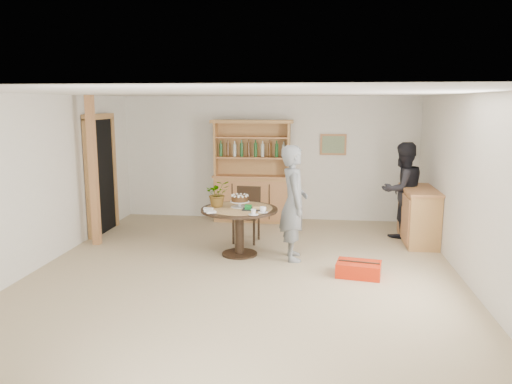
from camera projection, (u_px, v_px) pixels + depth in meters
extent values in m
plane|color=tan|center=(244.00, 274.00, 7.00)|extent=(7.00, 7.00, 0.00)
cube|color=white|center=(269.00, 158.00, 10.19)|extent=(6.00, 0.04, 2.50)
cube|color=white|center=(167.00, 273.00, 3.36)|extent=(6.00, 0.04, 2.50)
cube|color=white|center=(36.00, 182.00, 7.14)|extent=(0.04, 7.00, 2.50)
cube|color=white|center=(474.00, 192.00, 6.41)|extent=(0.04, 7.00, 2.50)
cube|color=white|center=(243.00, 93.00, 6.55)|extent=(6.00, 7.00, 0.04)
cube|color=#B97C4E|center=(333.00, 145.00, 9.95)|extent=(0.52, 0.03, 0.42)
cube|color=#59724C|center=(333.00, 145.00, 9.93)|extent=(0.44, 0.02, 0.34)
cube|color=black|center=(101.00, 176.00, 9.12)|extent=(0.10, 0.90, 2.10)
cube|color=tan|center=(89.00, 180.00, 8.63)|extent=(0.12, 0.10, 2.10)
cube|color=tan|center=(113.00, 172.00, 9.61)|extent=(0.12, 0.10, 2.10)
cube|color=tan|center=(98.00, 117.00, 8.93)|extent=(0.12, 1.10, 0.10)
cube|color=#B97C4E|center=(93.00, 171.00, 8.27)|extent=(0.12, 0.12, 2.50)
cube|color=tan|center=(252.00, 199.00, 10.12)|extent=(1.50, 0.50, 0.90)
cube|color=#B97C4E|center=(252.00, 176.00, 10.03)|extent=(1.56, 0.54, 0.04)
cube|color=tan|center=(253.00, 148.00, 10.03)|extent=(1.50, 0.04, 1.06)
cube|color=tan|center=(216.00, 149.00, 9.98)|extent=(0.04, 0.34, 1.06)
cube|color=tan|center=(289.00, 149.00, 9.80)|extent=(0.04, 0.34, 1.06)
cube|color=#B97C4E|center=(252.00, 157.00, 9.92)|extent=(1.44, 0.32, 0.03)
cube|color=#B97C4E|center=(252.00, 137.00, 9.85)|extent=(1.44, 0.32, 0.03)
cube|color=tan|center=(252.00, 121.00, 9.79)|extent=(1.62, 0.40, 0.06)
cylinder|color=#194C1E|center=(224.00, 149.00, 9.96)|extent=(0.07, 0.07, 0.28)
cylinder|color=#4C2D14|center=(232.00, 149.00, 9.94)|extent=(0.07, 0.07, 0.28)
cylinder|color=#B2BFB2|center=(240.00, 150.00, 9.92)|extent=(0.07, 0.07, 0.28)
cylinder|color=#194C1E|center=(248.00, 150.00, 9.90)|extent=(0.07, 0.07, 0.28)
cylinder|color=#4C2D14|center=(256.00, 150.00, 9.88)|extent=(0.07, 0.07, 0.28)
cylinder|color=#B2BFB2|center=(264.00, 150.00, 9.86)|extent=(0.07, 0.07, 0.28)
cylinder|color=#194C1E|center=(272.00, 150.00, 9.84)|extent=(0.07, 0.07, 0.28)
cylinder|color=#4C2D14|center=(280.00, 150.00, 9.82)|extent=(0.07, 0.07, 0.28)
cube|color=tan|center=(419.00, 217.00, 8.54)|extent=(0.50, 1.20, 0.90)
cube|color=#B97C4E|center=(420.00, 190.00, 8.46)|extent=(0.54, 1.26, 0.04)
cylinder|color=black|center=(239.00, 210.00, 7.78)|extent=(1.20, 1.20, 0.04)
cylinder|color=black|center=(240.00, 233.00, 7.84)|extent=(0.14, 0.14, 0.70)
cylinder|color=black|center=(240.00, 254.00, 7.91)|extent=(0.56, 0.56, 0.03)
cylinder|color=tan|center=(239.00, 208.00, 7.77)|extent=(1.04, 1.04, 0.01)
cube|color=black|center=(246.00, 216.00, 8.56)|extent=(0.46, 0.46, 0.04)
cube|color=black|center=(249.00, 200.00, 8.70)|extent=(0.42, 0.07, 0.46)
cube|color=black|center=(249.00, 188.00, 8.66)|extent=(0.42, 0.08, 0.05)
cube|color=black|center=(233.00, 231.00, 8.47)|extent=(0.04, 0.04, 0.44)
cube|color=black|center=(254.00, 233.00, 8.39)|extent=(0.04, 0.04, 0.44)
cube|color=black|center=(239.00, 226.00, 8.81)|extent=(0.04, 0.04, 0.44)
cube|color=black|center=(259.00, 227.00, 8.73)|extent=(0.04, 0.04, 0.44)
cylinder|color=white|center=(240.00, 207.00, 7.82)|extent=(0.28, 0.28, 0.01)
cylinder|color=white|center=(240.00, 204.00, 7.81)|extent=(0.05, 0.05, 0.08)
cylinder|color=white|center=(240.00, 202.00, 7.81)|extent=(0.30, 0.30, 0.01)
cylinder|color=#462B14|center=(240.00, 198.00, 7.80)|extent=(0.26, 0.26, 0.09)
cylinder|color=white|center=(240.00, 196.00, 7.79)|extent=(0.08, 0.08, 0.01)
sphere|color=white|center=(247.00, 196.00, 7.77)|extent=(0.04, 0.04, 0.04)
sphere|color=white|center=(247.00, 195.00, 7.83)|extent=(0.04, 0.04, 0.04)
sphere|color=white|center=(245.00, 194.00, 7.88)|extent=(0.04, 0.04, 0.04)
sphere|color=white|center=(241.00, 194.00, 7.91)|extent=(0.04, 0.04, 0.04)
sphere|color=white|center=(237.00, 194.00, 7.90)|extent=(0.04, 0.04, 0.04)
sphere|color=white|center=(234.00, 195.00, 7.86)|extent=(0.04, 0.04, 0.04)
sphere|color=white|center=(232.00, 195.00, 7.80)|extent=(0.04, 0.04, 0.04)
sphere|color=white|center=(233.00, 196.00, 7.74)|extent=(0.04, 0.04, 0.04)
sphere|color=white|center=(235.00, 197.00, 7.69)|extent=(0.04, 0.04, 0.04)
sphere|color=white|center=(239.00, 197.00, 7.67)|extent=(0.04, 0.04, 0.04)
sphere|color=white|center=(243.00, 197.00, 7.68)|extent=(0.04, 0.04, 0.04)
sphere|color=white|center=(246.00, 196.00, 7.72)|extent=(0.04, 0.04, 0.04)
imported|color=#3F7233|center=(218.00, 194.00, 7.83)|extent=(0.47, 0.44, 0.42)
cube|color=black|center=(252.00, 209.00, 7.63)|extent=(0.30, 0.20, 0.01)
cube|color=#0D7724|center=(248.00, 207.00, 7.63)|extent=(0.10, 0.10, 0.06)
cube|color=#0D7724|center=(248.00, 205.00, 7.62)|extent=(0.11, 0.02, 0.01)
cylinder|color=white|center=(263.00, 212.00, 7.45)|extent=(0.15, 0.15, 0.01)
imported|color=white|center=(263.00, 209.00, 7.44)|extent=(0.10, 0.10, 0.08)
cylinder|color=white|center=(253.00, 214.00, 7.30)|extent=(0.15, 0.15, 0.01)
imported|color=white|center=(253.00, 212.00, 7.29)|extent=(0.08, 0.08, 0.07)
cube|color=white|center=(208.00, 209.00, 7.63)|extent=(0.14, 0.08, 0.03)
cube|color=white|center=(209.00, 211.00, 7.51)|extent=(0.16, 0.11, 0.03)
cube|color=white|center=(211.00, 212.00, 7.40)|extent=(0.16, 0.14, 0.03)
imported|color=slate|center=(294.00, 203.00, 7.55)|extent=(0.52, 0.70, 1.76)
imported|color=black|center=(402.00, 190.00, 8.83)|extent=(1.04, 0.97, 1.70)
cube|color=red|center=(359.00, 269.00, 6.92)|extent=(0.66, 0.50, 0.20)
cube|color=black|center=(359.00, 262.00, 6.90)|extent=(0.56, 0.13, 0.01)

